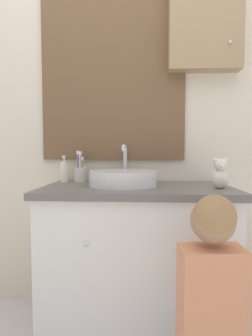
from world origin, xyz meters
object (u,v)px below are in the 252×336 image
(toothbrush_holder, at_px, (80,173))
(child_figure, at_px, (211,300))
(soap_dispenser, at_px, (64,171))
(sink_basin, at_px, (123,177))
(teddy_bear, at_px, (220,174))

(toothbrush_holder, bearing_deg, child_figure, -48.90)
(soap_dispenser, xyz_separation_m, child_figure, (0.71, -0.68, -0.39))
(toothbrush_holder, bearing_deg, soap_dispenser, -160.86)
(sink_basin, height_order, soap_dispenser, sink_basin)
(sink_basin, xyz_separation_m, teddy_bear, (0.49, -0.10, 0.03))
(soap_dispenser, bearing_deg, sink_basin, -21.43)
(toothbrush_holder, relative_size, soap_dispenser, 1.18)
(toothbrush_holder, relative_size, teddy_bear, 1.24)
(sink_basin, distance_m, soap_dispenser, 0.40)
(sink_basin, xyz_separation_m, soap_dispenser, (-0.37, 0.15, 0.02))
(sink_basin, distance_m, teddy_bear, 0.50)
(soap_dispenser, distance_m, child_figure, 1.06)
(soap_dispenser, bearing_deg, toothbrush_holder, 19.14)
(sink_basin, xyz_separation_m, child_figure, (0.34, -0.53, -0.37))
(toothbrush_holder, height_order, child_figure, toothbrush_holder)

